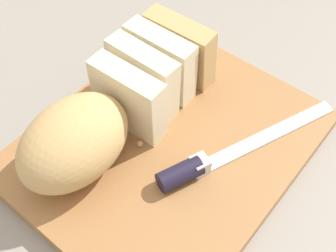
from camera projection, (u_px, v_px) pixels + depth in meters
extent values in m
plane|color=gray|center=(168.00, 151.00, 0.57)|extent=(3.00, 3.00, 0.00)
cube|color=#9E6B3D|center=(168.00, 146.00, 0.56)|extent=(0.38, 0.31, 0.02)
ellipsoid|color=tan|center=(74.00, 142.00, 0.49)|extent=(0.15, 0.11, 0.09)
cube|color=beige|center=(128.00, 99.00, 0.53)|extent=(0.04, 0.10, 0.09)
cube|color=beige|center=(143.00, 79.00, 0.55)|extent=(0.03, 0.10, 0.09)
cube|color=beige|center=(160.00, 62.00, 0.57)|extent=(0.03, 0.10, 0.09)
cube|color=tan|center=(180.00, 49.00, 0.59)|extent=(0.04, 0.10, 0.09)
cube|color=silver|center=(268.00, 136.00, 0.55)|extent=(0.20, 0.09, 0.00)
cylinder|color=black|center=(180.00, 174.00, 0.51)|extent=(0.06, 0.04, 0.02)
cube|color=silver|center=(200.00, 165.00, 0.51)|extent=(0.03, 0.03, 0.02)
sphere|color=tan|center=(111.00, 119.00, 0.57)|extent=(0.01, 0.01, 0.01)
sphere|color=tan|center=(154.00, 116.00, 0.57)|extent=(0.00, 0.00, 0.00)
sphere|color=tan|center=(140.00, 144.00, 0.54)|extent=(0.01, 0.01, 0.01)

